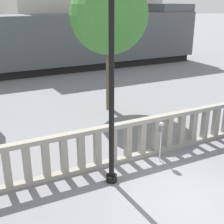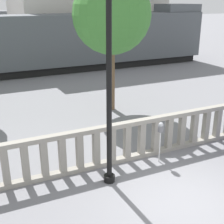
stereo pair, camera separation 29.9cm
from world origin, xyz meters
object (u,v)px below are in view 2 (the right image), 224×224
at_px(lamppost, 109,85).
at_px(tree_left, 112,15).
at_px(train_near, 12,45).
at_px(parking_meter, 161,130).

bearing_deg(lamppost, tree_left, 64.41).
xyz_separation_m(train_near, tree_left, (3.10, -9.07, 2.27)).
relative_size(lamppost, train_near, 0.19).
height_order(lamppost, tree_left, tree_left).
height_order(parking_meter, train_near, train_near).
height_order(lamppost, train_near, lamppost).
distance_m(parking_meter, train_near, 14.60).
distance_m(parking_meter, tree_left, 6.26).
bearing_deg(parking_meter, tree_left, 81.80).
xyz_separation_m(lamppost, tree_left, (2.73, 5.69, 1.42)).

